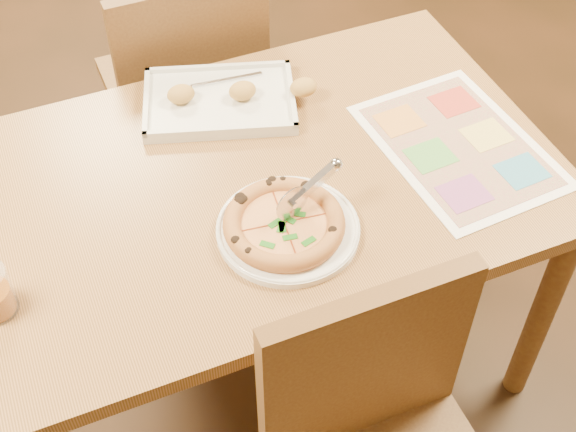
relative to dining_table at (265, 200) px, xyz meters
name	(u,v)px	position (x,y,z in m)	size (l,w,h in m)	color
dining_table	(265,200)	(0.00, 0.00, 0.00)	(1.30, 0.85, 0.72)	#A37141
chair_far	(187,74)	(0.00, 0.60, -0.07)	(0.42, 0.42, 0.47)	brown
plate	(288,230)	(-0.02, -0.18, 0.09)	(0.30, 0.30, 0.02)	white
pizza	(284,224)	(-0.03, -0.18, 0.11)	(0.25, 0.25, 0.04)	#C37B42
pizza_cutter	(307,190)	(0.03, -0.16, 0.17)	(0.15, 0.05, 0.09)	silver
appetizer_tray	(224,100)	(0.00, 0.26, 0.10)	(0.44, 0.35, 0.06)	silver
menu	(459,146)	(0.45, -0.09, 0.09)	(0.33, 0.47, 0.01)	white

